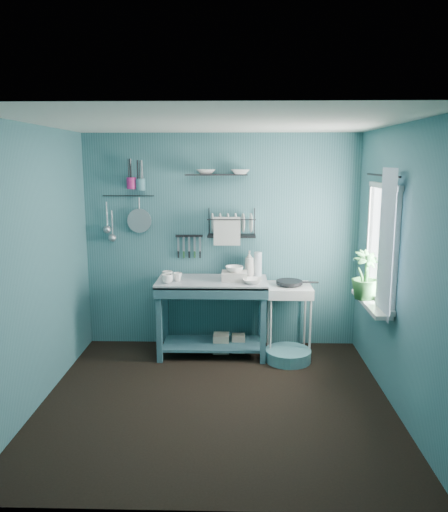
{
  "coord_description": "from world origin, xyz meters",
  "views": [
    {
      "loc": [
        0.19,
        -4.3,
        2.18
      ],
      "look_at": [
        0.05,
        0.85,
        1.2
      ],
      "focal_mm": 35.0,
      "sensor_mm": 36.0,
      "label": 1
    }
  ],
  "objects_px": {
    "storage_tin_large": "(221,343)",
    "frying_pan": "(289,282)",
    "mug_right": "(168,275)",
    "dish_rack": "(232,223)",
    "utensil_cup_teal": "(140,185)",
    "mug_left": "(167,279)",
    "hotplate_stand": "(288,319)",
    "colander": "(139,221)",
    "floor_basin": "(288,355)",
    "water_bottle": "(258,264)",
    "wash_tub": "(234,276)",
    "storage_tin_small": "(238,343)",
    "mug_mid": "(178,277)",
    "soap_bottle": "(249,263)",
    "potted_plant": "(365,275)",
    "utensil_cup_magenta": "(132,183)",
    "work_counter": "(212,317)"
  },
  "relations": [
    {
      "from": "storage_tin_large",
      "to": "frying_pan",
      "type": "bearing_deg",
      "value": 1.94
    },
    {
      "from": "mug_right",
      "to": "storage_tin_small",
      "type": "bearing_deg",
      "value": 5.71
    },
    {
      "from": "mug_mid",
      "to": "floor_basin",
      "type": "height_order",
      "value": "mug_mid"
    },
    {
      "from": "storage_tin_large",
      "to": "dish_rack",
      "type": "bearing_deg",
      "value": 58.8
    },
    {
      "from": "wash_tub",
      "to": "storage_tin_small",
      "type": "bearing_deg",
      "value": 63.43
    },
    {
      "from": "potted_plant",
      "to": "floor_basin",
      "type": "relative_size",
      "value": 0.95
    },
    {
      "from": "frying_pan",
      "to": "storage_tin_large",
      "type": "height_order",
      "value": "frying_pan"
    },
    {
      "from": "mug_left",
      "to": "soap_bottle",
      "type": "xyz_separation_m",
      "value": [
        0.9,
        0.36,
        0.1
      ]
    },
    {
      "from": "mug_right",
      "to": "utensil_cup_magenta",
      "type": "distance_m",
      "value": 1.14
    },
    {
      "from": "mug_mid",
      "to": "dish_rack",
      "type": "distance_m",
      "value": 0.88
    },
    {
      "from": "hotplate_stand",
      "to": "storage_tin_large",
      "type": "bearing_deg",
      "value": -173.66
    },
    {
      "from": "dish_rack",
      "to": "potted_plant",
      "type": "height_order",
      "value": "dish_rack"
    },
    {
      "from": "wash_tub",
      "to": "floor_basin",
      "type": "xyz_separation_m",
      "value": [
        0.6,
        -0.17,
        -0.86
      ]
    },
    {
      "from": "mug_right",
      "to": "storage_tin_small",
      "type": "xyz_separation_m",
      "value": [
        0.8,
        0.08,
        -0.82
      ]
    },
    {
      "from": "mug_right",
      "to": "dish_rack",
      "type": "distance_m",
      "value": 0.94
    },
    {
      "from": "dish_rack",
      "to": "utensil_cup_teal",
      "type": "relative_size",
      "value": 4.23
    },
    {
      "from": "frying_pan",
      "to": "floor_basin",
      "type": "xyz_separation_m",
      "value": [
        -0.02,
        -0.26,
        -0.77
      ]
    },
    {
      "from": "mug_right",
      "to": "frying_pan",
      "type": "bearing_deg",
      "value": 3.18
    },
    {
      "from": "water_bottle",
      "to": "storage_tin_large",
      "type": "xyz_separation_m",
      "value": [
        -0.42,
        -0.17,
        -0.9
      ]
    },
    {
      "from": "mug_mid",
      "to": "floor_basin",
      "type": "relative_size",
      "value": 0.2
    },
    {
      "from": "mug_mid",
      "to": "hotplate_stand",
      "type": "height_order",
      "value": "mug_mid"
    },
    {
      "from": "mug_right",
      "to": "floor_basin",
      "type": "bearing_deg",
      "value": -7.9
    },
    {
      "from": "work_counter",
      "to": "hotplate_stand",
      "type": "bearing_deg",
      "value": 12.35
    },
    {
      "from": "mug_mid",
      "to": "utensil_cup_magenta",
      "type": "distance_m",
      "value": 1.21
    },
    {
      "from": "soap_bottle",
      "to": "storage_tin_large",
      "type": "relative_size",
      "value": 1.36
    },
    {
      "from": "frying_pan",
      "to": "storage_tin_small",
      "type": "bearing_deg",
      "value": 179.61
    },
    {
      "from": "mug_mid",
      "to": "frying_pan",
      "type": "height_order",
      "value": "mug_mid"
    },
    {
      "from": "dish_rack",
      "to": "colander",
      "type": "bearing_deg",
      "value": -179.03
    },
    {
      "from": "water_bottle",
      "to": "utensil_cup_teal",
      "type": "height_order",
      "value": "utensil_cup_teal"
    },
    {
      "from": "storage_tin_small",
      "to": "floor_basin",
      "type": "height_order",
      "value": "storage_tin_small"
    },
    {
      "from": "hotplate_stand",
      "to": "dish_rack",
      "type": "height_order",
      "value": "dish_rack"
    },
    {
      "from": "frying_pan",
      "to": "floor_basin",
      "type": "height_order",
      "value": "frying_pan"
    },
    {
      "from": "mug_right",
      "to": "floor_basin",
      "type": "relative_size",
      "value": 0.24
    },
    {
      "from": "work_counter",
      "to": "wash_tub",
      "type": "relative_size",
      "value": 4.4
    },
    {
      "from": "dish_rack",
      "to": "utensil_cup_teal",
      "type": "bearing_deg",
      "value": -177.52
    },
    {
      "from": "water_bottle",
      "to": "wash_tub",
      "type": "bearing_deg",
      "value": -138.37
    },
    {
      "from": "mug_mid",
      "to": "colander",
      "type": "height_order",
      "value": "colander"
    },
    {
      "from": "colander",
      "to": "potted_plant",
      "type": "height_order",
      "value": "colander"
    },
    {
      "from": "water_bottle",
      "to": "dish_rack",
      "type": "bearing_deg",
      "value": 176.39
    },
    {
      "from": "hotplate_stand",
      "to": "frying_pan",
      "type": "height_order",
      "value": "frying_pan"
    },
    {
      "from": "work_counter",
      "to": "soap_bottle",
      "type": "xyz_separation_m",
      "value": [
        0.42,
        0.2,
        0.59
      ]
    },
    {
      "from": "utensil_cup_teal",
      "to": "dish_rack",
      "type": "bearing_deg",
      "value": -2.74
    },
    {
      "from": "utensil_cup_teal",
      "to": "storage_tin_large",
      "type": "relative_size",
      "value": 0.59
    },
    {
      "from": "storage_tin_small",
      "to": "dish_rack",
      "type": "bearing_deg",
      "value": 118.2
    },
    {
      "from": "mug_left",
      "to": "hotplate_stand",
      "type": "xyz_separation_m",
      "value": [
        1.35,
        0.24,
        -0.52
      ]
    },
    {
      "from": "water_bottle",
      "to": "storage_tin_small",
      "type": "bearing_deg",
      "value": -147.53
    },
    {
      "from": "utensil_cup_magenta",
      "to": "colander",
      "type": "relative_size",
      "value": 0.46
    },
    {
      "from": "potted_plant",
      "to": "hotplate_stand",
      "type": "bearing_deg",
      "value": 135.8
    },
    {
      "from": "frying_pan",
      "to": "utensil_cup_teal",
      "type": "xyz_separation_m",
      "value": [
        -1.7,
        0.21,
        1.08
      ]
    },
    {
      "from": "water_bottle",
      "to": "utensil_cup_teal",
      "type": "relative_size",
      "value": 2.15
    }
  ]
}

